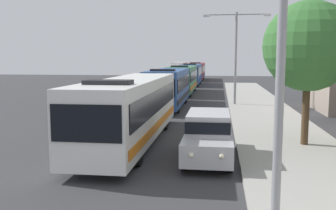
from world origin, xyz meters
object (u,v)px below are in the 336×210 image
bus_middle (183,78)px  bus_rear (197,71)px  bus_lead (132,108)px  box_truck_oncoming (179,70)px  streetlamp_near (283,7)px  roadside_tree (308,46)px  streetlamp_mid (236,48)px  bus_second_in_line (169,87)px  white_suv (208,134)px  bus_fourth_in_line (191,74)px

bus_middle → bus_rear: same height
bus_lead → box_truck_oncoming: 52.37m
streetlamp_near → bus_middle: bearing=99.0°
roadside_tree → streetlamp_mid: bearing=99.8°
box_truck_oncoming → streetlamp_near: (8.70, -61.16, 3.39)m
box_truck_oncoming → bus_second_in_line: bearing=-85.2°
bus_middle → streetlamp_mid: bearing=-62.4°
bus_second_in_line → white_suv: 16.08m
bus_middle → white_suv: (3.70, -27.67, -0.66)m
bus_middle → streetlamp_near: 34.62m
streetlamp_near → bus_fourth_in_line: bearing=96.5°
white_suv → streetlamp_near: (1.70, -6.36, 4.06)m
bus_middle → bus_second_in_line: bearing=-90.0°
bus_fourth_in_line → roadside_tree: bearing=-78.3°
box_truck_oncoming → streetlamp_near: bearing=-81.9°
bus_middle → box_truck_oncoming: bearing=96.9°
bus_second_in_line → streetlamp_near: (5.40, -22.00, 3.41)m
bus_rear → streetlamp_near: bearing=-84.9°
bus_rear → box_truck_oncoming: (-3.30, 1.25, 0.01)m
streetlamp_mid → roadside_tree: bearing=-80.2°
bus_fourth_in_line → box_truck_oncoming: (-3.30, 13.86, 0.02)m
streetlamp_near → roadside_tree: size_ratio=1.28×
bus_middle → roadside_tree: roadside_tree is taller
white_suv → box_truck_oncoming: (-7.00, 54.80, 0.67)m
bus_middle → bus_fourth_in_line: bearing=90.0°
bus_second_in_line → streetlamp_mid: (5.40, 1.68, 3.13)m
bus_rear → box_truck_oncoming: 3.53m
box_truck_oncoming → roadside_tree: bearing=-77.8°
bus_lead → roadside_tree: bearing=0.6°
streetlamp_near → bus_rear: bearing=95.1°
bus_middle → box_truck_oncoming: bus_middle is taller
box_truck_oncoming → streetlamp_near: streetlamp_near is taller
bus_lead → streetlamp_mid: streetlamp_mid is taller
roadside_tree → bus_middle: bearing=107.6°
streetlamp_near → streetlamp_mid: 23.68m
bus_second_in_line → bus_rear: bearing=90.0°
streetlamp_mid → bus_rear: bearing=98.5°
bus_fourth_in_line → box_truck_oncoming: bus_fourth_in_line is taller
white_suv → streetlamp_near: size_ratio=0.60×
bus_middle → bus_lead: bearing=-90.0°
bus_lead → box_truck_oncoming: bearing=93.6°
streetlamp_near → bus_second_in_line: bearing=103.8°
bus_lead → streetlamp_mid: 16.05m
bus_lead → bus_rear: same height
bus_fourth_in_line → bus_lead: bearing=-90.0°
white_suv → bus_fourth_in_line: bearing=95.2°
bus_second_in_line → white_suv: (3.70, -15.64, -0.66)m
bus_second_in_line → box_truck_oncoming: bus_second_in_line is taller
bus_rear → white_suv: 53.69m
bus_rear → roadside_tree: (7.93, -50.94, 2.83)m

